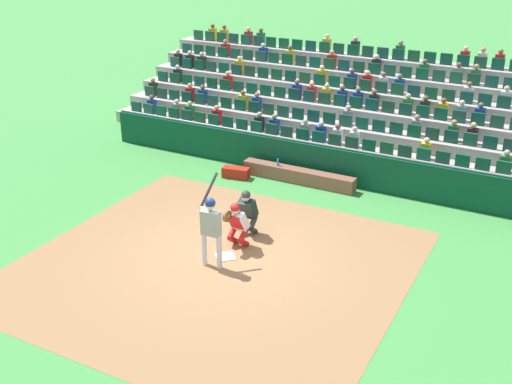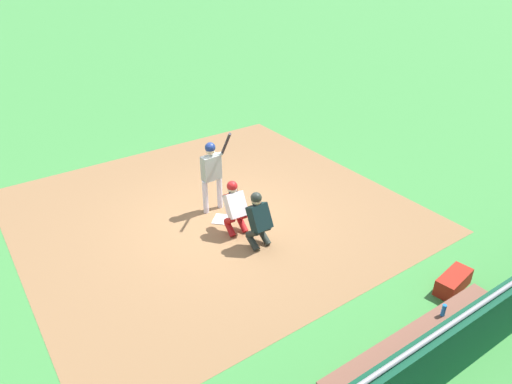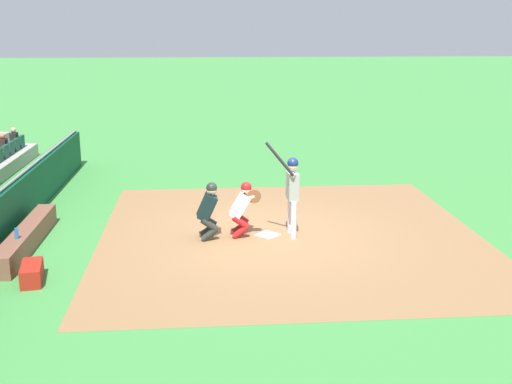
# 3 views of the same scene
# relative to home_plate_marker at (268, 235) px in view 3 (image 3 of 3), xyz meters

# --- Properties ---
(ground_plane) EXTENTS (160.00, 160.00, 0.00)m
(ground_plane) POSITION_rel_home_plate_marker_xyz_m (0.00, 0.00, -0.02)
(ground_plane) COLOR #3E8A3F
(infield_dirt_patch) EXTENTS (8.89, 8.54, 0.01)m
(infield_dirt_patch) POSITION_rel_home_plate_marker_xyz_m (0.00, 0.50, -0.01)
(infield_dirt_patch) COLOR olive
(infield_dirt_patch) RESTS_ON ground_plane
(home_plate_marker) EXTENTS (0.62, 0.62, 0.02)m
(home_plate_marker) POSITION_rel_home_plate_marker_xyz_m (0.00, 0.00, 0.00)
(home_plate_marker) COLOR white
(home_plate_marker) RESTS_ON infield_dirt_patch
(batter_at_plate) EXTENTS (0.60, 0.75, 2.17)m
(batter_at_plate) POSITION_rel_home_plate_marker_xyz_m (0.06, 0.52, 1.09)
(batter_at_plate) COLOR silver
(batter_at_plate) RESTS_ON ground_plane
(catcher_crouching) EXTENTS (0.48, 0.71, 1.26)m
(catcher_crouching) POSITION_rel_home_plate_marker_xyz_m (-0.00, -0.56, 0.69)
(catcher_crouching) COLOR red
(catcher_crouching) RESTS_ON ground_plane
(home_plate_umpire) EXTENTS (0.48, 0.48, 1.29)m
(home_plate_umpire) POSITION_rel_home_plate_marker_xyz_m (0.12, -1.31, 0.68)
(home_plate_umpire) COLOR #272D27
(home_plate_umpire) RESTS_ON ground_plane
(dugout_wall) EXTENTS (15.69, 0.24, 1.20)m
(dugout_wall) POSITION_rel_home_plate_marker_xyz_m (0.00, -5.69, 0.56)
(dugout_wall) COLOR #094128
(dugout_wall) RESTS_ON ground_plane
(dugout_bench) EXTENTS (3.71, 0.40, 0.44)m
(dugout_bench) POSITION_rel_home_plate_marker_xyz_m (0.45, -5.14, 0.20)
(dugout_bench) COLOR brown
(dugout_bench) RESTS_ON ground_plane
(water_bottle_on_bench) EXTENTS (0.07, 0.07, 0.22)m
(water_bottle_on_bench) POSITION_rel_home_plate_marker_xyz_m (1.15, -5.12, 0.53)
(water_bottle_on_bench) COLOR blue
(water_bottle_on_bench) RESTS_ON dugout_bench
(equipment_duffel_bag) EXTENTS (0.90, 0.50, 0.34)m
(equipment_duffel_bag) POSITION_rel_home_plate_marker_xyz_m (2.35, -4.54, 0.15)
(equipment_duffel_bag) COLOR #A32014
(equipment_duffel_bag) RESTS_ON ground_plane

